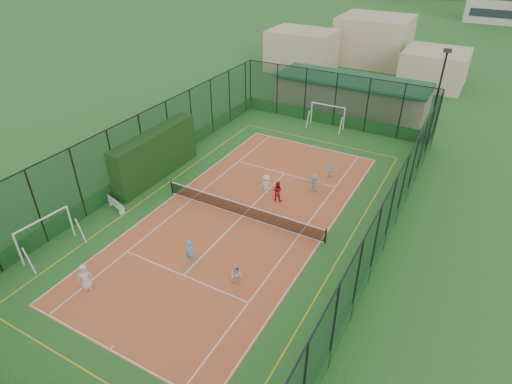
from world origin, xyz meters
TOP-DOWN VIEW (x-y plane):
  - ground at (0.00, 0.00)m, footprint 300.00×300.00m
  - court_slab at (0.00, 0.00)m, footprint 11.17×23.97m
  - tennis_net at (0.00, 0.00)m, footprint 11.67×0.12m
  - perimeter_fence at (0.00, 0.00)m, footprint 18.12×34.12m
  - floodlight_ne at (8.60, 16.60)m, footprint 0.60×0.26m
  - clubhouse at (0.00, 22.00)m, footprint 15.20×7.20m
  - hedge_left at (-8.30, 1.45)m, footprint 1.23×8.22m
  - white_bench at (-7.80, -3.41)m, footprint 1.71×0.95m
  - futsal_goal_near at (-8.21, -8.44)m, footprint 3.49×1.35m
  - futsal_goal_far at (-0.40, 16.38)m, footprint 3.32×1.00m
  - child_near_left at (-3.86, -9.60)m, footprint 0.89×0.88m
  - child_near_mid at (-0.24, -5.37)m, footprint 0.59×0.41m
  - child_near_right at (2.88, -5.55)m, footprint 0.63×0.49m
  - child_far_left at (0.09, 3.18)m, footprint 1.14×0.95m
  - child_far_right at (3.23, 7.60)m, footprint 0.74×0.36m
  - child_far_back at (2.92, 5.13)m, footprint 1.33×0.80m
  - coach at (1.15, 2.79)m, footprint 0.81×0.67m
  - tennis_balls at (-0.23, 1.16)m, footprint 5.97×1.02m

SIDE VIEW (x-z plane):
  - ground at x=0.00m, z-range 0.00..0.00m
  - court_slab at x=0.00m, z-range 0.00..0.01m
  - tennis_balls at x=-0.23m, z-range 0.01..0.08m
  - white_bench at x=-7.80m, z-range 0.00..0.93m
  - tennis_net at x=0.00m, z-range 0.00..1.06m
  - child_far_right at x=3.23m, z-range 0.01..1.22m
  - child_near_right at x=2.88m, z-range 0.01..1.31m
  - child_far_back at x=2.92m, z-range 0.01..1.38m
  - coach at x=1.15m, z-range 0.01..1.53m
  - child_far_left at x=0.09m, z-range 0.01..1.54m
  - child_near_mid at x=-0.24m, z-range 0.01..1.55m
  - child_near_left at x=-3.86m, z-range 0.01..1.56m
  - futsal_goal_far at x=-0.40m, z-range 0.00..2.13m
  - futsal_goal_near at x=-8.21m, z-range 0.00..2.19m
  - clubhouse at x=0.00m, z-range 0.00..3.15m
  - hedge_left at x=-8.30m, z-range 0.00..3.60m
  - perimeter_fence at x=0.00m, z-range 0.00..5.00m
  - floodlight_ne at x=8.60m, z-range 0.00..8.25m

